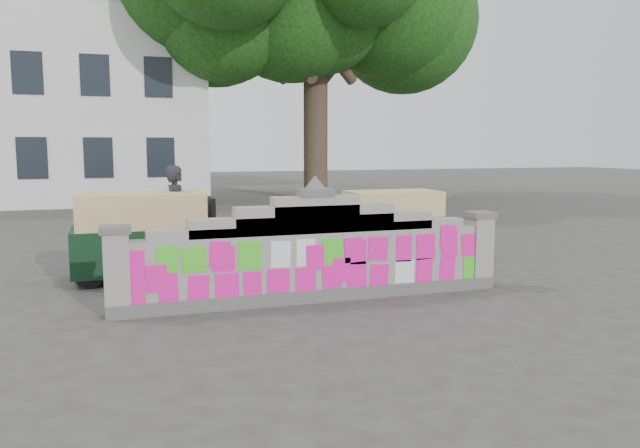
{
  "coord_description": "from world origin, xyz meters",
  "views": [
    {
      "loc": [
        -3.09,
        -9.3,
        2.47
      ],
      "look_at": [
        0.42,
        1.0,
        1.1
      ],
      "focal_mm": 35.0,
      "sensor_mm": 36.0,
      "label": 1
    }
  ],
  "objects_px": {
    "cyclist_bike": "(178,245)",
    "cyclist_rider": "(177,225)",
    "rickshaw_left": "(146,234)",
    "rickshaw_right": "(390,221)",
    "pedestrian": "(324,232)"
  },
  "relations": [
    {
      "from": "cyclist_bike",
      "to": "cyclist_rider",
      "type": "height_order",
      "value": "cyclist_rider"
    },
    {
      "from": "cyclist_rider",
      "to": "rickshaw_left",
      "type": "relative_size",
      "value": 0.64
    },
    {
      "from": "rickshaw_right",
      "to": "cyclist_rider",
      "type": "bearing_deg",
      "value": 7.41
    },
    {
      "from": "cyclist_bike",
      "to": "cyclist_rider",
      "type": "distance_m",
      "value": 0.38
    },
    {
      "from": "cyclist_rider",
      "to": "pedestrian",
      "type": "xyz_separation_m",
      "value": [
        2.82,
        -0.62,
        -0.17
      ]
    },
    {
      "from": "cyclist_bike",
      "to": "rickshaw_right",
      "type": "bearing_deg",
      "value": -83.83
    },
    {
      "from": "cyclist_rider",
      "to": "rickshaw_left",
      "type": "bearing_deg",
      "value": 123.52
    },
    {
      "from": "cyclist_rider",
      "to": "cyclist_bike",
      "type": "bearing_deg",
      "value": 0.0
    },
    {
      "from": "cyclist_rider",
      "to": "rickshaw_left",
      "type": "height_order",
      "value": "cyclist_rider"
    },
    {
      "from": "cyclist_rider",
      "to": "rickshaw_left",
      "type": "xyz_separation_m",
      "value": [
        -0.62,
        -0.41,
        -0.09
      ]
    },
    {
      "from": "cyclist_bike",
      "to": "rickshaw_left",
      "type": "distance_m",
      "value": 0.8
    },
    {
      "from": "cyclist_bike",
      "to": "rickshaw_left",
      "type": "relative_size",
      "value": 0.72
    },
    {
      "from": "pedestrian",
      "to": "rickshaw_right",
      "type": "relative_size",
      "value": 0.57
    },
    {
      "from": "cyclist_bike",
      "to": "rickshaw_right",
      "type": "relative_size",
      "value": 0.79
    },
    {
      "from": "cyclist_rider",
      "to": "rickshaw_right",
      "type": "height_order",
      "value": "cyclist_rider"
    }
  ]
}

